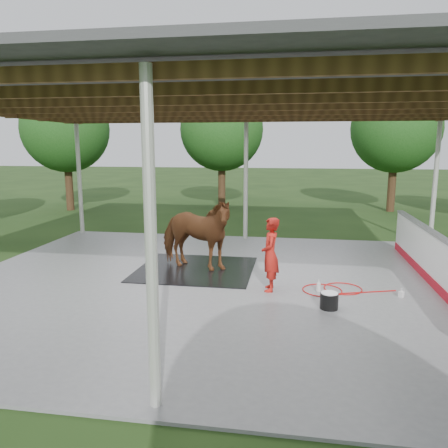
# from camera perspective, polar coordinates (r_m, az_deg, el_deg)

# --- Properties ---
(ground) EXTENTS (100.00, 100.00, 0.00)m
(ground) POSITION_cam_1_polar(r_m,az_deg,el_deg) (9.83, -0.32, -7.93)
(ground) COLOR #1E3814
(concrete_slab) EXTENTS (12.00, 10.00, 0.05)m
(concrete_slab) POSITION_cam_1_polar(r_m,az_deg,el_deg) (9.82, -0.32, -7.79)
(concrete_slab) COLOR slate
(concrete_slab) RESTS_ON ground
(pavilion_structure) EXTENTS (12.60, 10.60, 4.05)m
(pavilion_structure) POSITION_cam_1_polar(r_m,az_deg,el_deg) (9.37, -0.34, 15.76)
(pavilion_structure) COLOR beige
(pavilion_structure) RESTS_ON ground
(dasher_board) EXTENTS (0.16, 8.00, 1.15)m
(dasher_board) POSITION_cam_1_polar(r_m,az_deg,el_deg) (10.01, 26.75, -5.18)
(dasher_board) COLOR #AF0E1D
(dasher_board) RESTS_ON concrete_slab
(tree_belt) EXTENTS (28.00, 28.00, 5.80)m
(tree_belt) POSITION_cam_1_polar(r_m,az_deg,el_deg) (10.20, 2.24, 14.31)
(tree_belt) COLOR #382314
(tree_belt) RESTS_ON ground
(rubber_mat) EXTENTS (2.80, 2.63, 0.02)m
(rubber_mat) POSITION_cam_1_polar(r_m,az_deg,el_deg) (10.82, -3.75, -5.88)
(rubber_mat) COLOR black
(rubber_mat) RESTS_ON concrete_slab
(horse) EXTENTS (2.25, 1.49, 1.75)m
(horse) POSITION_cam_1_polar(r_m,az_deg,el_deg) (10.61, -3.80, -1.29)
(horse) COLOR brown
(horse) RESTS_ON rubber_mat
(handler) EXTENTS (0.41, 0.59, 1.55)m
(handler) POSITION_cam_1_polar(r_m,az_deg,el_deg) (9.15, 6.07, -3.98)
(handler) COLOR #B51913
(handler) RESTS_ON concrete_slab
(wash_bucket) EXTENTS (0.34, 0.34, 0.31)m
(wash_bucket) POSITION_cam_1_polar(r_m,az_deg,el_deg) (8.50, 13.57, -9.67)
(wash_bucket) COLOR black
(wash_bucket) RESTS_ON concrete_slab
(soap_bottle_a) EXTENTS (0.10, 0.10, 0.26)m
(soap_bottle_a) POSITION_cam_1_polar(r_m,az_deg,el_deg) (9.39, 12.26, -7.89)
(soap_bottle_a) COLOR silver
(soap_bottle_a) RESTS_ON concrete_slab
(soap_bottle_b) EXTENTS (0.12, 0.12, 0.19)m
(soap_bottle_b) POSITION_cam_1_polar(r_m,az_deg,el_deg) (9.56, 22.16, -8.33)
(soap_bottle_b) COLOR #338CD8
(soap_bottle_b) RESTS_ON concrete_slab
(hose_coil) EXTENTS (1.95, 0.99, 0.02)m
(hose_coil) POSITION_cam_1_polar(r_m,az_deg,el_deg) (9.61, 14.05, -8.28)
(hose_coil) COLOR #B40D0C
(hose_coil) RESTS_ON concrete_slab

